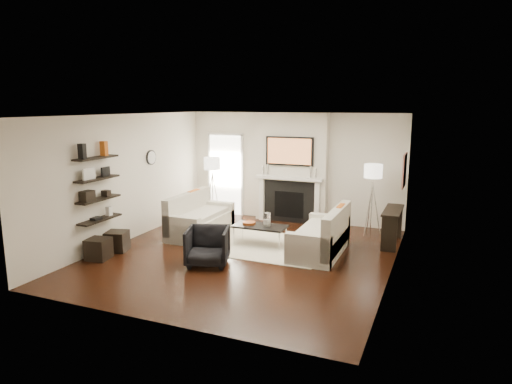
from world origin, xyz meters
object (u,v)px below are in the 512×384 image
at_px(armchair, 207,244).
at_px(loveseat_right_base, 319,243).
at_px(loveseat_left_base, 201,225).
at_px(lamp_left_shade, 212,163).
at_px(coffee_table, 260,226).
at_px(ottoman_near, 117,241).
at_px(lamp_right_shade, 373,171).

bearing_deg(armchair, loveseat_right_base, 20.20).
bearing_deg(loveseat_left_base, lamp_left_shade, 105.71).
relative_size(loveseat_left_base, coffee_table, 1.64).
relative_size(loveseat_right_base, ottoman_near, 4.50).
bearing_deg(lamp_right_shade, ottoman_near, -145.26).
xyz_separation_m(loveseat_left_base, loveseat_right_base, (2.82, -0.28, 0.00)).
bearing_deg(armchair, coffee_table, 54.43).
distance_m(lamp_right_shade, ottoman_near, 5.64).
xyz_separation_m(loveseat_left_base, coffee_table, (1.53, -0.21, 0.19)).
distance_m(coffee_table, lamp_left_shade, 2.61).
xyz_separation_m(lamp_right_shade, ottoman_near, (-4.52, -3.13, -1.25)).
distance_m(coffee_table, lamp_right_shade, 2.82).
relative_size(coffee_table, lamp_left_shade, 2.75).
distance_m(loveseat_left_base, armchair, 2.01).
bearing_deg(lamp_right_shade, armchair, -128.04).
bearing_deg(loveseat_left_base, ottoman_near, -120.18).
height_order(loveseat_right_base, lamp_left_shade, lamp_left_shade).
relative_size(lamp_left_shade, ottoman_near, 1.00).
xyz_separation_m(coffee_table, armchair, (-0.44, -1.47, -0.02)).
distance_m(loveseat_right_base, ottoman_near, 4.04).
bearing_deg(loveseat_right_base, loveseat_left_base, 174.42).
distance_m(loveseat_right_base, coffee_table, 1.30).
height_order(loveseat_right_base, lamp_right_shade, lamp_right_shade).
bearing_deg(lamp_right_shade, loveseat_left_base, -157.63).
bearing_deg(lamp_right_shade, coffee_table, -140.40).
relative_size(lamp_right_shade, ottoman_near, 1.00).
height_order(armchair, lamp_left_shade, lamp_left_shade).
relative_size(loveseat_left_base, armchair, 2.35).
distance_m(loveseat_left_base, coffee_table, 1.56).
distance_m(armchair, lamp_right_shade, 4.13).
distance_m(coffee_table, ottoman_near, 2.91).
height_order(loveseat_right_base, ottoman_near, loveseat_right_base).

